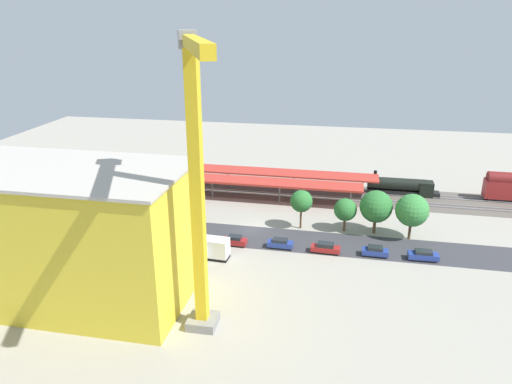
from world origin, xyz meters
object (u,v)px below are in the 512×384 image
street_tree_1 (64,184)px  locomotive (403,187)px  tower_crane (197,176)px  box_truck_1 (78,240)px  box_truck_2 (199,247)px  box_truck_0 (181,250)px  street_tree_2 (412,210)px  parked_car_1 (375,252)px  parked_car_0 (423,256)px  construction_building (73,236)px  platform_canopy_far (228,170)px  parked_car_4 (235,241)px  street_tree_0 (186,194)px  parked_car_2 (326,248)px  street_tree_4 (301,201)px  platform_canopy_near (245,181)px  street_tree_5 (376,207)px  parked_car_3 (280,244)px  street_tree_3 (345,210)px

street_tree_1 → locomotive: bearing=-162.4°
tower_crane → box_truck_1: (27.18, -18.28, -18.80)m
box_truck_2 → tower_crane: bearing=108.3°
box_truck_0 → street_tree_2: street_tree_2 is taller
tower_crane → street_tree_2: tower_crane is taller
box_truck_0 → parked_car_1: bearing=-167.5°
parked_car_0 → construction_building: construction_building is taller
platform_canopy_far → parked_car_4: size_ratio=16.18×
platform_canopy_far → box_truck_2: platform_canopy_far is taller
street_tree_0 → platform_canopy_far: bearing=-100.4°
platform_canopy_far → street_tree_0: size_ratio=8.85×
parked_car_2 → box_truck_1: bearing=8.1°
box_truck_2 → street_tree_4: size_ratio=1.39×
parked_car_1 → construction_building: size_ratio=0.14×
parked_car_4 → street_tree_2: 31.01m
locomotive → street_tree_0: bearing=27.4°
platform_canopy_near → tower_crane: bearing=95.1°
platform_canopy_far → parked_car_1: size_ratio=15.51×
street_tree_4 → locomotive: bearing=-132.9°
platform_canopy_far → box_truck_0: 34.95m
box_truck_2 → street_tree_5: street_tree_5 is taller
parked_car_0 → street_tree_2: street_tree_2 is taller
locomotive → box_truck_2: locomotive is taller
locomotive → parked_car_3: 38.24m
platform_canopy_near → locomotive: size_ratio=3.18×
locomotive → box_truck_0: size_ratio=1.78×
street_tree_1 → parked_car_3: bearing=168.4°
parked_car_3 → parked_car_4: parked_car_4 is taller
street_tree_0 → platform_canopy_near: bearing=-125.1°
platform_canopy_near → box_truck_2: platform_canopy_near is taller
parked_car_1 → parked_car_4: size_ratio=1.04×
parked_car_4 → street_tree_0: 15.31m
platform_canopy_near → parked_car_0: size_ratio=10.27×
parked_car_1 → box_truck_0: bearing=12.5°
tower_crane → street_tree_0: 38.72m
street_tree_2 → box_truck_2: bearing=20.7°
parked_car_0 → parked_car_1: parked_car_1 is taller
tower_crane → box_truck_0: 27.23m
platform_canopy_near → box_truck_1: (23.09, 27.50, -2.65)m
street_tree_3 → platform_canopy_far: bearing=-35.9°
parked_car_4 → tower_crane: tower_crane is taller
parked_car_3 → tower_crane: (6.26, 24.46, 19.62)m
parked_car_2 → parked_car_4: size_ratio=1.19×
locomotive → street_tree_3: size_ratio=2.48×
platform_canopy_near → box_truck_1: platform_canopy_near is taller
box_truck_1 → street_tree_2: bearing=-165.9°
parked_car_3 → construction_building: size_ratio=0.14×
box_truck_2 → street_tree_4: 21.00m
box_truck_2 → construction_building: bearing=47.5°
construction_building → street_tree_2: 54.80m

